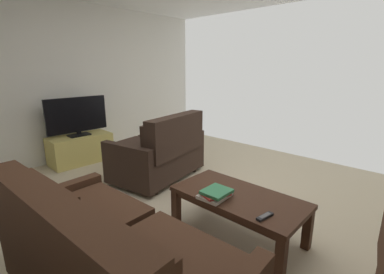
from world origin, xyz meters
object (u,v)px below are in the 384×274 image
(loveseat_near, at_px, (161,152))
(tv_stand, at_px, (81,149))
(tv_remote, at_px, (265,216))
(book_stack, at_px, (215,194))
(coffee_table, at_px, (238,201))
(sofa_main, at_px, (105,262))
(flat_tv, at_px, (77,116))

(loveseat_near, xyz_separation_m, tv_stand, (1.45, 0.46, -0.16))
(tv_remote, bearing_deg, book_stack, -0.64)
(tv_stand, bearing_deg, loveseat_near, -162.37)
(coffee_table, relative_size, tv_stand, 1.23)
(sofa_main, bearing_deg, loveseat_near, -49.36)
(tv_stand, distance_m, tv_remote, 3.35)
(coffee_table, xyz_separation_m, flat_tv, (2.98, 0.05, 0.42))
(sofa_main, height_order, book_stack, sofa_main)
(sofa_main, xyz_separation_m, coffee_table, (-0.12, -1.24, -0.04))
(sofa_main, relative_size, tv_stand, 1.83)
(loveseat_near, xyz_separation_m, tv_remote, (-1.89, 0.59, 0.04))
(flat_tv, bearing_deg, loveseat_near, -162.36)
(tv_stand, bearing_deg, flat_tv, 153.24)
(coffee_table, relative_size, flat_tv, 1.24)
(coffee_table, relative_size, book_stack, 4.07)
(loveseat_near, height_order, tv_stand, loveseat_near)
(loveseat_near, xyz_separation_m, book_stack, (-1.41, 0.58, 0.06))
(tv_remote, bearing_deg, flat_tv, -2.21)
(tv_stand, bearing_deg, book_stack, 177.53)
(book_stack, bearing_deg, sofa_main, 89.93)
(sofa_main, relative_size, flat_tv, 1.84)
(tv_stand, bearing_deg, sofa_main, 157.51)
(book_stack, xyz_separation_m, tv_remote, (-0.48, 0.01, -0.03))
(flat_tv, xyz_separation_m, tv_remote, (-3.34, 0.13, -0.34))
(loveseat_near, distance_m, tv_stand, 1.53)
(sofa_main, height_order, coffee_table, sofa_main)
(flat_tv, height_order, book_stack, flat_tv)
(sofa_main, xyz_separation_m, loveseat_near, (1.41, -1.64, -0.00))
(tv_stand, xyz_separation_m, flat_tv, (-0.00, 0.00, 0.54))
(loveseat_near, height_order, coffee_table, loveseat_near)
(coffee_table, bearing_deg, loveseat_near, -14.92)
(tv_stand, distance_m, flat_tv, 0.54)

